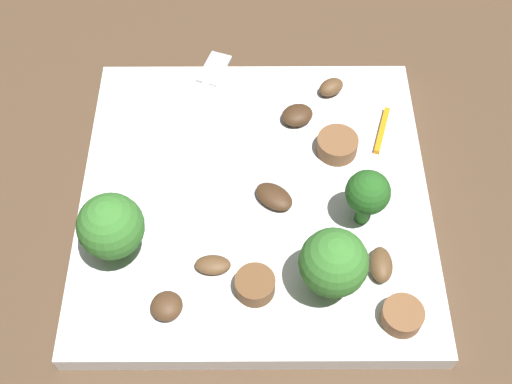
{
  "coord_description": "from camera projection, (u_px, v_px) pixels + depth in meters",
  "views": [
    {
      "loc": [
        -0.26,
        0.0,
        0.4
      ],
      "look_at": [
        0.0,
        0.0,
        0.02
      ],
      "focal_mm": 45.29,
      "sensor_mm": 36.0,
      "label": 1
    }
  ],
  "objects": [
    {
      "name": "broccoli_floret_2",
      "position": [
        335.0,
        263.0,
        0.4
      ],
      "size": [
        0.04,
        0.04,
        0.06
      ],
      "color": "#408630",
      "rests_on": "plate"
    },
    {
      "name": "plate",
      "position": [
        256.0,
        198.0,
        0.47
      ],
      "size": [
        0.25,
        0.25,
        0.02
      ],
      "primitive_type": "cube",
      "color": "white",
      "rests_on": "ground_plane"
    },
    {
      "name": "ground_plane",
      "position": [
        256.0,
        204.0,
        0.48
      ],
      "size": [
        1.4,
        1.4,
        0.0
      ],
      "primitive_type": "plane",
      "color": "#4C3826"
    },
    {
      "name": "sausage_slice_0",
      "position": [
        338.0,
        145.0,
        0.48
      ],
      "size": [
        0.03,
        0.03,
        0.01
      ],
      "primitive_type": "cylinder",
      "rotation": [
        0.0,
        0.0,
        1.47
      ],
      "color": "brown",
      "rests_on": "plate"
    },
    {
      "name": "pepper_strip_0",
      "position": [
        383.0,
        130.0,
        0.5
      ],
      "size": [
        0.04,
        0.02,
        0.0
      ],
      "primitive_type": "cube",
      "rotation": [
        0.0,
        0.0,
        2.85
      ],
      "color": "orange",
      "rests_on": "plate"
    },
    {
      "name": "mushroom_2",
      "position": [
        168.0,
        306.0,
        0.41
      ],
      "size": [
        0.03,
        0.03,
        0.01
      ],
      "primitive_type": "ellipsoid",
      "rotation": [
        0.0,
        0.0,
        3.84
      ],
      "color": "#4C331E",
      "rests_on": "plate"
    },
    {
      "name": "mushroom_0",
      "position": [
        382.0,
        265.0,
        0.43
      ],
      "size": [
        0.03,
        0.02,
        0.01
      ],
      "primitive_type": "ellipsoid",
      "rotation": [
        0.0,
        0.0,
        3.11
      ],
      "color": "brown",
      "rests_on": "plate"
    },
    {
      "name": "sausage_slice_2",
      "position": [
        261.0,
        285.0,
        0.42
      ],
      "size": [
        0.03,
        0.03,
        0.01
      ],
      "primitive_type": "cylinder",
      "rotation": [
        0.0,
        0.0,
        2.75
      ],
      "color": "brown",
      "rests_on": "plate"
    },
    {
      "name": "mushroom_1",
      "position": [
        275.0,
        197.0,
        0.46
      ],
      "size": [
        0.03,
        0.03,
        0.01
      ],
      "primitive_type": "ellipsoid",
      "rotation": [
        0.0,
        0.0,
        0.9
      ],
      "color": "#422B19",
      "rests_on": "plate"
    },
    {
      "name": "fork",
      "position": [
        188.0,
        120.0,
        0.5
      ],
      "size": [
        0.17,
        0.07,
        0.0
      ],
      "rotation": [
        0.0,
        0.0,
        -0.35
      ],
      "color": "silver",
      "rests_on": "plate"
    },
    {
      "name": "mushroom_5",
      "position": [
        214.0,
        265.0,
        0.43
      ],
      "size": [
        0.02,
        0.02,
        0.01
      ],
      "primitive_type": "ellipsoid",
      "rotation": [
        0.0,
        0.0,
        4.69
      ],
      "color": "brown",
      "rests_on": "plate"
    },
    {
      "name": "mushroom_3",
      "position": [
        332.0,
        87.0,
        0.52
      ],
      "size": [
        0.02,
        0.03,
        0.01
      ],
      "primitive_type": "ellipsoid",
      "rotation": [
        0.0,
        0.0,
        2.17
      ],
      "color": "brown",
      "rests_on": "plate"
    },
    {
      "name": "sausage_slice_1",
      "position": [
        404.0,
        316.0,
        0.41
      ],
      "size": [
        0.04,
        0.04,
        0.01
      ],
      "primitive_type": "cylinder",
      "rotation": [
        0.0,
        0.0,
        0.65
      ],
      "color": "brown",
      "rests_on": "plate"
    },
    {
      "name": "broccoli_floret_1",
      "position": [
        112.0,
        227.0,
        0.41
      ],
      "size": [
        0.04,
        0.04,
        0.06
      ],
      "color": "#408630",
      "rests_on": "plate"
    },
    {
      "name": "mushroom_4",
      "position": [
        298.0,
        115.0,
        0.5
      ],
      "size": [
        0.03,
        0.03,
        0.01
      ],
      "primitive_type": "ellipsoid",
      "rotation": [
        0.0,
        0.0,
        1.97
      ],
      "color": "#422B19",
      "rests_on": "plate"
    },
    {
      "name": "broccoli_floret_0",
      "position": [
        369.0,
        194.0,
        0.43
      ],
      "size": [
        0.03,
        0.03,
        0.05
      ],
      "color": "#296420",
      "rests_on": "plate"
    }
  ]
}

